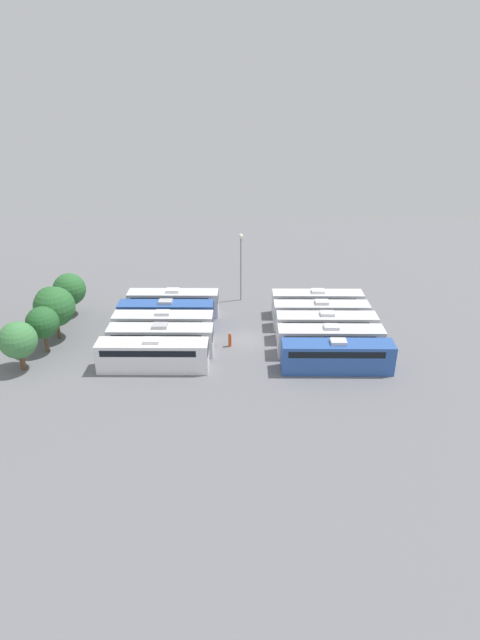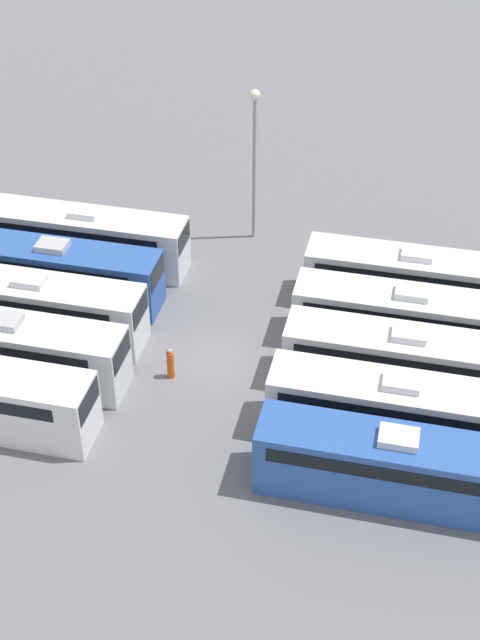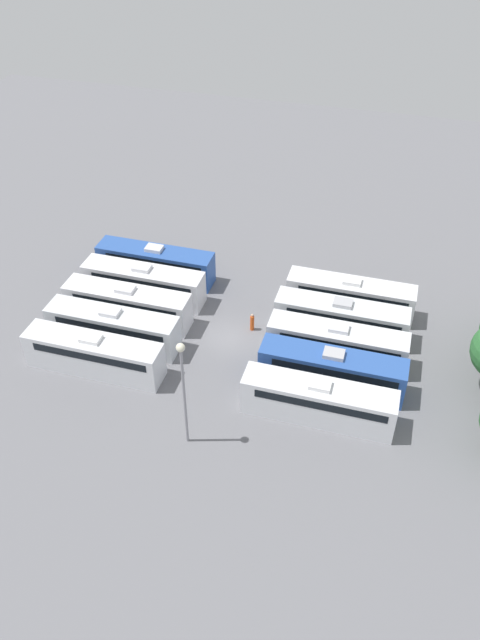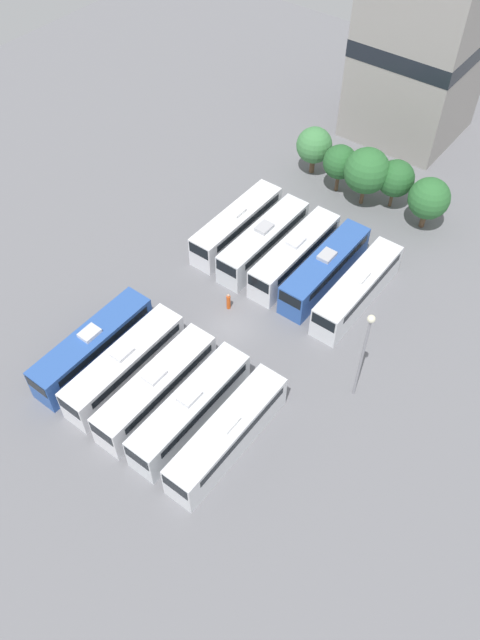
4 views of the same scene
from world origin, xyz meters
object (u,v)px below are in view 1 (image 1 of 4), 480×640
Objects in this scene: tree_4 at (70,289)px; worker_person at (230,340)px; bus_4 at (317,303)px; bus_5 at (153,354)px; bus_1 at (330,340)px; bus_0 at (337,355)px; bus_7 at (163,325)px; bus_6 at (161,339)px; light_pole at (241,257)px; tree_0 at (18,340)px; bus_9 at (173,302)px; tree_3 at (51,302)px; tree_1 at (42,323)px; bus_8 at (166,314)px; bus_3 at (321,314)px; tree_2 at (54,307)px; bus_2 at (326,326)px.

worker_person is at bearing -112.74° from tree_4.
bus_5 is (-13.53, 18.66, 0.00)m from bus_4.
bus_1 and bus_5 have the same top height.
bus_7 is at bearing 69.78° from bus_0.
bus_6 and bus_7 have the same top height.
tree_0 is at bearing 129.61° from light_pole.
bus_0 is at bearing -90.36° from bus_5.
tree_0 is (-18.62, 22.50, -2.78)m from light_pole.
bus_9 is (10.36, 18.35, 0.00)m from bus_1.
bus_4 is at bearing -54.06° from bus_5.
tree_3 is (9.65, 0.02, 0.06)m from tree_0.
tree_1 reaches higher than bus_9.
tree_4 is (3.61, 12.60, 1.71)m from bus_8.
bus_3 is 1.00× the size of bus_4.
bus_4 is at bearing -82.97° from tree_3.
bus_5 is 6.61× the size of worker_person.
bus_3 is 2.15× the size of tree_3.
tree_1 is (-14.78, 21.39, -2.63)m from light_pole.
tree_2 reaches higher than bus_3.
worker_person is 21.99m from tree_3.
bus_9 is 14.61m from tree_3.
bus_8 and bus_9 have the same top height.
worker_person is at bearing 114.54° from bus_3.
bus_3 is 33.78m from tree_0.
bus_1 is 18.96m from bus_7.
tree_4 is at bearing 4.05° from tree_2.
light_pole is at bearing 62.72° from bus_4.
light_pole reaches higher than tree_2.
tree_3 is (-4.06, 13.93, 1.69)m from bus_9.
tree_0 is (-6.80, 32.33, 1.63)m from bus_2.
bus_7 is 7.96m from worker_person.
worker_person is at bearing -122.33° from bus_8.
tree_4 is (-4.91, 21.60, -2.71)m from light_pole.
bus_1 is 1.00× the size of bus_6.
bus_0 is 1.00× the size of bus_3.
bus_0 is at bearing -100.79° from bus_6.
bus_2 is at bearing 0.84° from bus_0.
bus_3 and bus_6 have the same top height.
bus_9 is (0.09, 18.29, 0.00)m from bus_4.
bus_4 is 2.08× the size of tree_4.
bus_2 is at bearing -84.59° from tree_1.
bus_7 is (-6.72, 18.57, 0.00)m from bus_4.
tree_0 is at bearing 89.96° from bus_0.
bus_9 is 13.12m from tree_4.
bus_4 and bus_9 have the same top height.
bus_1 is 33.07m from tree_4.
bus_9 reaches higher than worker_person.
bus_1 is at bearing -147.44° from light_pole.
tree_3 reaches higher than bus_7.
bus_4 is at bearing -79.36° from bus_8.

